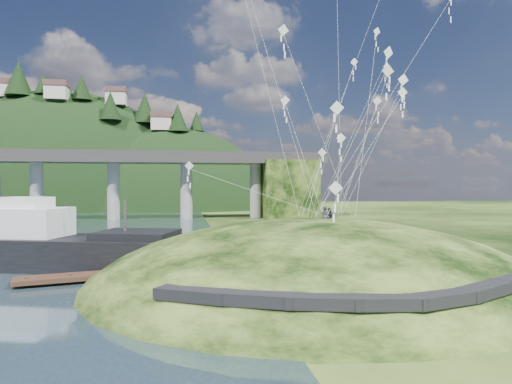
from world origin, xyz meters
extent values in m
plane|color=black|center=(0.00, 0.00, 0.00)|extent=(320.00, 320.00, 0.00)
ellipsoid|color=black|center=(8.00, 2.00, -1.50)|extent=(36.00, 32.00, 13.00)
cube|color=black|center=(-1.50, -8.00, 2.03)|extent=(4.32, 3.62, 0.71)
cube|color=black|center=(1.50, -9.65, 2.09)|extent=(4.10, 2.97, 0.61)
cube|color=black|center=(4.50, -10.65, 2.08)|extent=(3.85, 2.37, 0.62)
cube|color=black|center=(7.50, -11.10, 2.04)|extent=(3.62, 1.83, 0.66)
cube|color=black|center=(10.50, -10.90, 2.05)|extent=(3.82, 2.27, 0.68)
cube|color=black|center=(13.50, -9.95, 2.14)|extent=(4.11, 2.97, 0.71)
cylinder|color=gray|center=(-32.00, 70.00, 6.50)|extent=(2.60, 2.60, 13.00)
cylinder|color=gray|center=(-16.50, 70.00, 6.50)|extent=(2.60, 2.60, 13.00)
cylinder|color=gray|center=(-1.00, 70.00, 6.50)|extent=(2.60, 2.60, 13.00)
cylinder|color=gray|center=(14.50, 70.00, 6.50)|extent=(2.60, 2.60, 13.00)
cube|color=black|center=(22.00, 70.00, 6.50)|extent=(12.00, 11.00, 13.00)
ellipsoid|color=black|center=(-40.00, 126.00, -6.00)|extent=(96.00, 68.00, 88.00)
ellipsoid|color=black|center=(-5.00, 118.00, -10.00)|extent=(76.00, 56.00, 72.00)
cone|color=black|center=(-49.87, 114.63, 39.23)|extent=(8.01, 8.01, 10.54)
cone|color=black|center=(-42.87, 114.06, 37.88)|extent=(4.97, 4.97, 6.54)
cone|color=black|center=(-31.40, 112.04, 36.68)|extent=(5.83, 5.83, 7.67)
cone|color=black|center=(-22.45, 107.08, 30.58)|extent=(6.47, 6.47, 8.51)
cone|color=black|center=(-13.22, 113.99, 31.23)|extent=(7.13, 7.13, 9.38)
cone|color=black|center=(-3.12, 109.03, 27.87)|extent=(6.56, 6.56, 8.63)
cone|color=black|center=(2.77, 114.63, 27.68)|extent=(4.88, 4.88, 6.42)
cube|color=beige|center=(-55.00, 118.00, 35.99)|extent=(6.00, 5.00, 4.00)
cube|color=brown|center=(-55.00, 118.00, 38.69)|extent=(6.40, 5.40, 1.60)
cube|color=beige|center=(-38.00, 110.00, 34.28)|extent=(6.00, 5.00, 4.00)
cube|color=brown|center=(-38.00, 110.00, 36.98)|extent=(6.40, 5.40, 1.60)
cube|color=beige|center=(-22.00, 116.00, 34.18)|extent=(6.00, 5.00, 4.00)
cube|color=brown|center=(-22.00, 116.00, 36.88)|extent=(6.40, 5.40, 1.60)
cube|color=beige|center=(-8.00, 110.00, 25.88)|extent=(6.00, 5.00, 4.00)
cube|color=brown|center=(-8.00, 110.00, 28.58)|extent=(6.40, 5.40, 1.60)
cube|color=black|center=(-13.38, 12.26, 1.43)|extent=(24.99, 13.53, 2.85)
cube|color=silver|center=(-16.52, 13.24, 3.95)|extent=(8.77, 6.91, 3.07)
cube|color=silver|center=(-16.52, 13.24, 5.81)|extent=(5.17, 4.46, 1.32)
cube|color=black|center=(-6.06, 9.95, 3.18)|extent=(7.92, 7.21, 0.66)
cylinder|color=#2D2B2B|center=(-7.11, 10.28, 4.61)|extent=(0.26, 0.26, 3.29)
cube|color=#321D14|center=(-7.71, 6.15, 0.45)|extent=(14.24, 5.60, 0.35)
cylinder|color=#321D14|center=(-13.58, 4.67, 0.20)|extent=(0.30, 0.30, 1.01)
cylinder|color=#321D14|center=(-10.64, 5.41, 0.20)|extent=(0.30, 0.30, 1.01)
cylinder|color=#321D14|center=(-7.71, 6.15, 0.20)|extent=(0.30, 0.30, 1.01)
cylinder|color=#321D14|center=(-4.77, 6.89, 0.20)|extent=(0.30, 0.30, 1.01)
cylinder|color=#321D14|center=(-1.84, 7.63, 0.20)|extent=(0.30, 0.30, 1.01)
imported|color=#23232F|center=(9.01, 2.96, 5.93)|extent=(0.83, 0.76, 1.90)
imported|color=#23232F|center=(9.61, 3.73, 5.75)|extent=(0.86, 0.71, 1.63)
cube|color=white|center=(13.65, 3.80, 20.13)|extent=(0.67, 0.22, 0.67)
cube|color=white|center=(13.65, 3.80, 19.65)|extent=(0.09, 0.06, 0.40)
cube|color=white|center=(13.65, 3.80, 19.16)|extent=(0.09, 0.06, 0.40)
cube|color=white|center=(13.65, 3.80, 18.68)|extent=(0.09, 0.06, 0.40)
cube|color=white|center=(10.93, 9.77, 10.63)|extent=(0.72, 0.52, 0.81)
cube|color=white|center=(10.93, 9.77, 10.03)|extent=(0.11, 0.05, 0.49)
cube|color=white|center=(10.93, 9.77, 9.44)|extent=(0.11, 0.05, 0.49)
cube|color=white|center=(10.93, 9.77, 8.84)|extent=(0.11, 0.05, 0.49)
cube|color=white|center=(11.77, -2.27, 16.61)|extent=(0.80, 0.37, 0.83)
cube|color=white|center=(11.77, -2.27, 16.01)|extent=(0.10, 0.08, 0.49)
cube|color=white|center=(11.77, -2.27, 15.41)|extent=(0.10, 0.08, 0.49)
cube|color=white|center=(11.77, -2.27, 14.81)|extent=(0.10, 0.08, 0.49)
cube|color=white|center=(6.82, -5.95, 12.12)|extent=(0.74, 0.47, 0.81)
cube|color=white|center=(6.82, -5.95, 11.53)|extent=(0.11, 0.05, 0.48)
cube|color=white|center=(6.82, -5.95, 10.94)|extent=(0.11, 0.05, 0.48)
cube|color=white|center=(6.82, -5.95, 10.35)|extent=(0.11, 0.05, 0.48)
cube|color=white|center=(12.83, 6.61, 18.35)|extent=(0.50, 0.52, 0.68)
cube|color=white|center=(12.83, 6.61, 17.87)|extent=(0.08, 0.07, 0.40)
cube|color=white|center=(12.83, 6.61, 17.38)|extent=(0.08, 0.07, 0.40)
cube|color=white|center=(12.83, 6.61, 16.90)|extent=(0.08, 0.07, 0.40)
cube|color=white|center=(6.97, -5.35, 7.43)|extent=(0.81, 0.34, 0.84)
cube|color=white|center=(6.97, -5.35, 6.83)|extent=(0.11, 0.04, 0.49)
cube|color=white|center=(6.97, -5.35, 6.23)|extent=(0.11, 0.04, 0.49)
cube|color=white|center=(6.97, -5.35, 5.62)|extent=(0.11, 0.04, 0.49)
cube|color=white|center=(17.96, 0.22, 21.33)|extent=(0.10, 0.07, 0.48)
cube|color=white|center=(17.96, 0.22, 20.74)|extent=(0.10, 0.07, 0.48)
cube|color=white|center=(17.96, 0.22, 20.15)|extent=(0.10, 0.07, 0.48)
cube|color=white|center=(16.07, 9.02, 15.49)|extent=(0.88, 0.34, 0.84)
cube|color=white|center=(16.07, 9.02, 14.87)|extent=(0.12, 0.05, 0.51)
cube|color=white|center=(16.07, 9.02, 14.24)|extent=(0.12, 0.05, 0.51)
cube|color=white|center=(16.07, 9.02, 13.62)|extent=(0.12, 0.05, 0.51)
cube|color=white|center=(4.78, -0.80, 18.24)|extent=(0.79, 0.27, 0.77)
cube|color=white|center=(4.78, -0.80, 17.69)|extent=(0.10, 0.06, 0.46)
cube|color=white|center=(4.78, -0.80, 17.13)|extent=(0.10, 0.06, 0.46)
cube|color=white|center=(4.78, -0.80, 16.57)|extent=(0.10, 0.06, 0.46)
cube|color=white|center=(14.54, 0.98, 15.60)|extent=(0.89, 0.23, 0.88)
cube|color=white|center=(14.54, 0.98, 14.97)|extent=(0.12, 0.06, 0.52)
cube|color=white|center=(14.54, 0.98, 14.34)|extent=(0.12, 0.06, 0.52)
cube|color=white|center=(14.54, 0.98, 13.71)|extent=(0.12, 0.06, 0.52)
cube|color=white|center=(14.71, 4.20, 17.39)|extent=(0.67, 0.28, 0.69)
cube|color=white|center=(14.71, 4.20, 16.89)|extent=(0.08, 0.07, 0.41)
cube|color=white|center=(14.71, 4.20, 16.39)|extent=(0.08, 0.07, 0.41)
cube|color=white|center=(14.71, 4.20, 15.89)|extent=(0.08, 0.07, 0.41)
cube|color=white|center=(16.06, 4.06, 15.32)|extent=(0.86, 0.23, 0.85)
cube|color=white|center=(16.06, 4.06, 14.71)|extent=(0.11, 0.04, 0.50)
cube|color=white|center=(16.06, 4.06, 14.11)|extent=(0.11, 0.04, 0.50)
cube|color=white|center=(16.06, 4.06, 13.50)|extent=(0.11, 0.04, 0.50)
cube|color=white|center=(7.26, 9.32, 15.35)|extent=(0.84, 0.26, 0.85)
cube|color=white|center=(7.26, 9.32, 14.74)|extent=(0.11, 0.03, 0.50)
cube|color=white|center=(7.26, 9.32, 14.14)|extent=(0.11, 0.03, 0.50)
cube|color=white|center=(7.26, 9.32, 13.53)|extent=(0.11, 0.03, 0.50)
cube|color=white|center=(11.34, 5.76, 11.61)|extent=(0.67, 0.58, 0.83)
cube|color=white|center=(11.34, 5.76, 11.01)|extent=(0.11, 0.07, 0.49)
cube|color=white|center=(11.34, 5.76, 10.42)|extent=(0.11, 0.07, 0.49)
cube|color=white|center=(11.34, 5.76, 9.82)|extent=(0.11, 0.07, 0.49)
cube|color=white|center=(-1.50, 7.18, 9.20)|extent=(0.77, 0.29, 0.75)
cube|color=white|center=(-1.50, 7.18, 8.64)|extent=(0.10, 0.03, 0.45)
cube|color=white|center=(-1.50, 7.18, 8.09)|extent=(0.10, 0.03, 0.45)
cube|color=white|center=(-1.50, 7.18, 7.54)|extent=(0.10, 0.03, 0.45)
cube|color=white|center=(11.44, -2.91, 15.20)|extent=(0.81, 0.30, 0.78)
cube|color=white|center=(11.44, -2.91, 14.63)|extent=(0.11, 0.04, 0.47)
cube|color=white|center=(11.44, -2.91, 14.05)|extent=(0.11, 0.04, 0.47)
cube|color=white|center=(11.44, -2.91, 13.48)|extent=(0.11, 0.04, 0.47)
camera|label=1|loc=(-2.20, -31.54, 7.66)|focal=32.00mm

